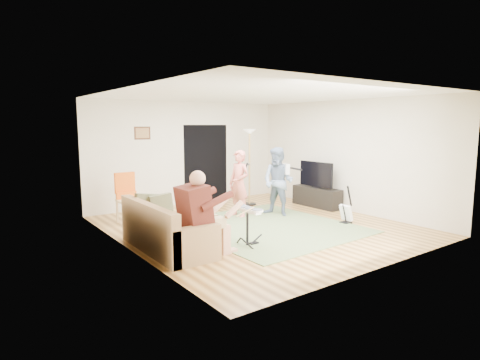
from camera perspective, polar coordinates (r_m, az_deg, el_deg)
name	(u,v)px	position (r m, az deg, el deg)	size (l,w,h in m)	color
floor	(258,226)	(8.45, 2.54, -6.57)	(6.00, 6.00, 0.00)	brown
walls	(258,162)	(8.21, 2.59, 2.58)	(5.50, 6.00, 2.70)	beige
ceiling	(259,95)	(8.20, 2.66, 12.02)	(6.00, 6.00, 0.00)	white
window_blinds	(123,158)	(7.03, -16.30, 3.01)	(2.05, 2.05, 0.00)	brown
doorway	(206,163)	(11.01, -4.87, 2.36)	(2.10, 2.10, 0.00)	black
picture_frame	(142,133)	(10.15, -13.72, 6.50)	(0.42, 0.03, 0.32)	#3F2314
area_rug	(266,227)	(8.38, 3.78, -6.65)	(3.17, 3.46, 0.02)	#5C7245
sofa	(163,234)	(6.94, -10.88, -7.57)	(0.85, 2.05, 0.83)	#9C784E
drummer	(204,223)	(6.51, -5.08, -6.06)	(0.91, 0.51, 1.40)	#531F17
drum_kit	(247,229)	(7.04, 1.06, -6.96)	(0.38, 0.68, 0.70)	black
singer	(239,184)	(9.17, -0.14, -0.52)	(0.56, 0.37, 1.53)	#D66A5D
microphone	(246,167)	(9.24, 0.87, 1.91)	(0.06, 0.06, 0.24)	black
guitarist	(278,182)	(9.32, 5.45, -0.24)	(0.77, 0.60, 1.59)	slate
guitar_held	(285,169)	(9.41, 6.39, 1.58)	(0.12, 0.60, 0.26)	white
guitar_spare	(346,213)	(8.93, 14.88, -4.50)	(0.29, 0.26, 0.82)	black
torchiere_lamp	(250,153)	(10.46, 1.36, 3.81)	(0.36, 0.36, 1.99)	black
dining_chair	(128,205)	(9.00, -15.61, -3.45)	(0.46, 0.48, 1.08)	beige
tv_cabinet	(317,197)	(10.56, 10.88, -2.38)	(0.40, 1.40, 0.50)	black
television	(316,174)	(10.43, 10.77, 0.83)	(0.06, 1.07, 0.64)	black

